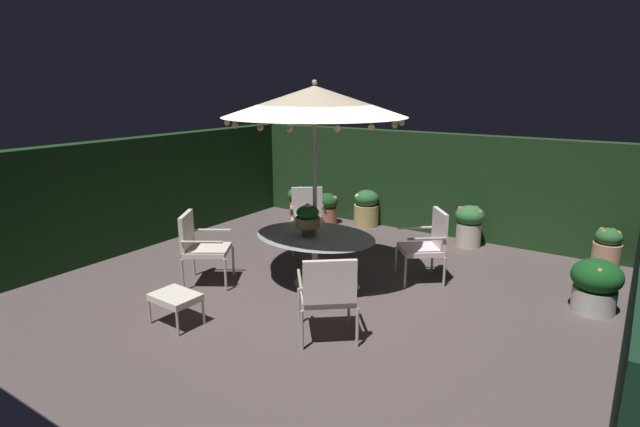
{
  "coord_description": "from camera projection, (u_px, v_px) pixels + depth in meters",
  "views": [
    {
      "loc": [
        3.53,
        -5.38,
        2.76
      ],
      "look_at": [
        -0.19,
        0.2,
        1.01
      ],
      "focal_mm": 27.94,
      "sensor_mm": 36.0,
      "label": 1
    }
  ],
  "objects": [
    {
      "name": "ground_plane",
      "position": [
        323.0,
        289.0,
        6.92
      ],
      "size": [
        7.72,
        7.25,
        0.02
      ],
      "primitive_type": "cube",
      "color": "#564948"
    },
    {
      "name": "hedge_backdrop_rear",
      "position": [
        423.0,
        182.0,
        9.48
      ],
      "size": [
        7.72,
        0.3,
        1.89
      ],
      "primitive_type": "cube",
      "color": "#1C3719",
      "rests_on": "ground_plane"
    },
    {
      "name": "hedge_backdrop_left",
      "position": [
        146.0,
        191.0,
        8.67
      ],
      "size": [
        0.3,
        7.25,
        1.89
      ],
      "primitive_type": "cube",
      "color": "#173418",
      "rests_on": "ground_plane"
    },
    {
      "name": "patio_dining_table",
      "position": [
        315.0,
        243.0,
        6.94
      ],
      "size": [
        1.76,
        1.36,
        0.73
      ],
      "color": "#B5B5A7",
      "rests_on": "ground_plane"
    },
    {
      "name": "patio_umbrella",
      "position": [
        315.0,
        102.0,
        6.45
      ],
      "size": [
        2.44,
        2.44,
        2.81
      ],
      "color": "#B8B6A8",
      "rests_on": "ground_plane"
    },
    {
      "name": "centerpiece_planter",
      "position": [
        308.0,
        218.0,
        6.8
      ],
      "size": [
        0.34,
        0.34,
        0.46
      ],
      "color": "#826748",
      "rests_on": "patio_dining_table"
    },
    {
      "name": "patio_chair_north",
      "position": [
        428.0,
        241.0,
        7.09
      ],
      "size": [
        0.81,
        0.81,
        1.03
      ],
      "color": "#B6B1A8",
      "rests_on": "ground_plane"
    },
    {
      "name": "patio_chair_northeast",
      "position": [
        308.0,
        215.0,
        8.5
      ],
      "size": [
        0.83,
        0.83,
        1.04
      ],
      "color": "#BBAFA5",
      "rests_on": "ground_plane"
    },
    {
      "name": "patio_chair_east",
      "position": [
        200.0,
        243.0,
        6.96
      ],
      "size": [
        0.84,
        0.83,
        1.03
      ],
      "color": "#B4ADAA",
      "rests_on": "ground_plane"
    },
    {
      "name": "patio_chair_southeast",
      "position": [
        328.0,
        291.0,
        5.39
      ],
      "size": [
        0.87,
        0.87,
        1.0
      ],
      "color": "#B7B7A4",
      "rests_on": "ground_plane"
    },
    {
      "name": "ottoman_footrest",
      "position": [
        175.0,
        298.0,
        5.83
      ],
      "size": [
        0.57,
        0.43,
        0.38
      ],
      "color": "#BBB1A4",
      "rests_on": "ground_plane"
    },
    {
      "name": "potted_plant_back_center",
      "position": [
        607.0,
        249.0,
        7.57
      ],
      "size": [
        0.41,
        0.41,
        0.65
      ],
      "color": "tan",
      "rests_on": "ground_plane"
    },
    {
      "name": "potted_plant_front_corner",
      "position": [
        298.0,
        200.0,
        10.58
      ],
      "size": [
        0.45,
        0.45,
        0.64
      ],
      "color": "#A56849",
      "rests_on": "ground_plane"
    },
    {
      "name": "potted_plant_back_left",
      "position": [
        366.0,
        208.0,
        9.93
      ],
      "size": [
        0.49,
        0.49,
        0.72
      ],
      "color": "tan",
      "rests_on": "ground_plane"
    },
    {
      "name": "potted_plant_left_far",
      "position": [
        596.0,
        284.0,
        6.15
      ],
      "size": [
        0.6,
        0.6,
        0.68
      ],
      "color": "beige",
      "rests_on": "ground_plane"
    },
    {
      "name": "potted_plant_right_far",
      "position": [
        469.0,
        224.0,
        8.64
      ],
      "size": [
        0.5,
        0.5,
        0.72
      ],
      "color": "beige",
      "rests_on": "ground_plane"
    },
    {
      "name": "potted_plant_left_near",
      "position": [
        327.0,
        207.0,
        10.08
      ],
      "size": [
        0.47,
        0.47,
        0.62
      ],
      "color": "#B16946",
      "rests_on": "ground_plane"
    }
  ]
}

